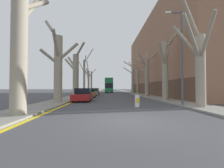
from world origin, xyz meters
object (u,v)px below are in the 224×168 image
at_px(double_decker_bus, 109,85).
at_px(lamp_post, 181,53).
at_px(street_tree_right_3, 138,80).
at_px(parked_car_0, 83,95).
at_px(street_tree_left_2, 76,74).
at_px(street_tree_left_1, 58,64).
at_px(street_tree_left_5, 91,80).
at_px(street_tree_right_2, 147,74).
at_px(parked_car_1, 90,93).
at_px(parked_car_2, 93,92).
at_px(traffic_bollard, 137,101).
at_px(street_tree_left_3, 84,75).
at_px(street_tree_left_0, 20,35).
at_px(parked_car_3, 95,91).
at_px(street_tree_left_4, 88,80).
at_px(street_tree_right_1, 166,67).
at_px(street_tree_right_4, 133,77).
at_px(street_tree_right_0, 199,63).

xyz_separation_m(double_decker_bus, lamp_post, (5.40, -36.95, 1.85)).
distance_m(street_tree_right_3, parked_car_0, 17.43).
bearing_deg(street_tree_left_2, double_decker_bus, 78.73).
relative_size(street_tree_left_1, parked_car_0, 1.88).
xyz_separation_m(street_tree_left_5, lamp_post, (10.79, -33.71, 0.60)).
xyz_separation_m(street_tree_right_2, parked_car_1, (-9.29, -1.06, -3.06)).
distance_m(street_tree_left_5, parked_car_0, 28.83).
relative_size(parked_car_2, traffic_bollard, 4.34).
distance_m(lamp_post, traffic_bollard, 5.38).
distance_m(street_tree_left_2, street_tree_left_3, 8.21).
height_order(street_tree_left_5, parked_car_0, street_tree_left_5).
relative_size(street_tree_left_3, lamp_post, 1.22).
bearing_deg(street_tree_left_3, lamp_post, -60.38).
height_order(street_tree_left_0, street_tree_left_1, street_tree_left_0).
bearing_deg(parked_car_3, lamp_post, -69.08).
bearing_deg(street_tree_left_1, parked_car_1, 76.72).
distance_m(street_tree_left_4, street_tree_right_1, 24.61).
height_order(street_tree_left_3, lamp_post, street_tree_left_3).
relative_size(street_tree_left_1, street_tree_right_2, 1.05).
relative_size(street_tree_left_3, parked_car_2, 2.38).
distance_m(street_tree_left_3, street_tree_right_4, 13.93).
xyz_separation_m(street_tree_left_0, street_tree_right_0, (11.02, 2.52, -0.98)).
bearing_deg(lamp_post, street_tree_right_2, 87.32).
xyz_separation_m(street_tree_left_4, parked_car_0, (2.13, -21.49, -2.86)).
height_order(street_tree_left_1, street_tree_left_5, street_tree_left_1).
height_order(street_tree_right_0, parked_car_3, street_tree_right_0).
relative_size(street_tree_left_0, parked_car_2, 2.13).
relative_size(street_tree_right_3, parked_car_1, 1.86).
height_order(street_tree_left_5, parked_car_3, street_tree_left_5).
height_order(street_tree_left_5, traffic_bollard, street_tree_left_5).
relative_size(street_tree_left_3, double_decker_bus, 0.82).
relative_size(double_decker_bus, traffic_bollard, 12.62).
distance_m(street_tree_left_0, street_tree_right_1, 14.35).
distance_m(street_tree_left_2, street_tree_right_0, 16.44).
bearing_deg(street_tree_right_1, street_tree_left_0, -141.39).
distance_m(street_tree_left_4, street_tree_right_4, 11.56).
height_order(street_tree_left_3, street_tree_right_0, street_tree_left_3).
height_order(street_tree_left_5, street_tree_right_0, street_tree_left_5).
xyz_separation_m(street_tree_left_4, street_tree_left_5, (0.03, 7.10, 0.22)).
relative_size(street_tree_left_0, street_tree_right_4, 1.01).
height_order(double_decker_bus, lamp_post, lamp_post).
bearing_deg(street_tree_left_4, street_tree_right_2, -50.62).
relative_size(street_tree_left_1, double_decker_bus, 0.73).
distance_m(street_tree_left_3, parked_car_3, 5.63).
bearing_deg(double_decker_bus, street_tree_right_3, -71.01).
bearing_deg(parked_car_0, parked_car_3, 90.00).
xyz_separation_m(street_tree_right_4, parked_car_0, (-9.41, -21.64, -3.51)).
relative_size(street_tree_left_5, traffic_bollard, 8.31).
xyz_separation_m(street_tree_left_1, street_tree_right_3, (11.32, 16.90, -0.60)).
distance_m(street_tree_right_0, street_tree_right_3, 21.24).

